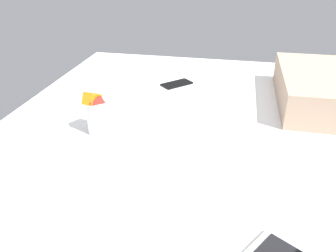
{
  "coord_description": "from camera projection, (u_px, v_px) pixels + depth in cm",
  "views": [
    {
      "loc": [
        97.15,
        12.07,
        74.6
      ],
      "look_at": [
        4.17,
        -7.1,
        24.0
      ],
      "focal_mm": 36.42,
      "sensor_mm": 36.0,
      "label": 1
    }
  ],
  "objects": [
    {
      "name": "bed_mattress",
      "position": [
        191.0,
        161.0,
        1.17
      ],
      "size": [
        180.0,
        140.0,
        18.0
      ],
      "primitive_type": "cube",
      "color": "white",
      "rests_on": "ground"
    },
    {
      "name": "cell_phone",
      "position": [
        177.0,
        84.0,
        1.56
      ],
      "size": [
        14.78,
        14.63,
        0.8
      ],
      "primitive_type": "cube",
      "rotation": [
        0.0,
        0.0,
        0.8
      ],
      "color": "black",
      "rests_on": "bed_mattress"
    },
    {
      "name": "snack_cup",
      "position": [
        99.0,
        115.0,
        1.14
      ],
      "size": [
        9.0,
        9.45,
        14.85
      ],
      "color": "silver",
      "rests_on": "bed_mattress"
    },
    {
      "name": "pillow",
      "position": [
        327.0,
        89.0,
        1.34
      ],
      "size": [
        52.0,
        36.0,
        13.0
      ],
      "primitive_type": "cube",
      "color": "tan",
      "rests_on": "bed_mattress"
    }
  ]
}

